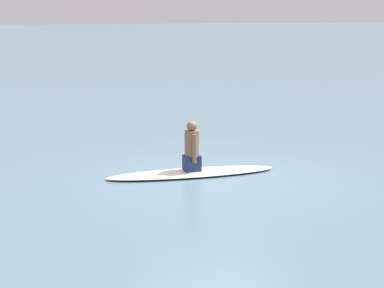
# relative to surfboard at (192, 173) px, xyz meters

# --- Properties ---
(ground_plane) EXTENTS (400.00, 400.00, 0.00)m
(ground_plane) POSITION_rel_surfboard_xyz_m (-0.35, 0.35, -0.04)
(ground_plane) COLOR slate
(surfboard) EXTENTS (3.24, 1.15, 0.08)m
(surfboard) POSITION_rel_surfboard_xyz_m (0.00, 0.00, 0.00)
(surfboard) COLOR silver
(surfboard) RESTS_ON ground
(person_paddler) EXTENTS (0.34, 0.41, 0.92)m
(person_paddler) POSITION_rel_surfboard_xyz_m (0.00, -0.00, 0.46)
(person_paddler) COLOR navy
(person_paddler) RESTS_ON surfboard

